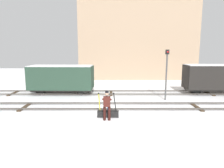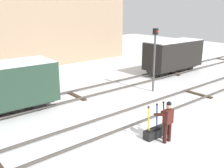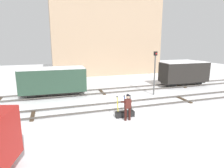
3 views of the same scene
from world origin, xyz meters
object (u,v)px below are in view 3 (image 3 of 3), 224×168
object	(u,v)px
switch_lever_frame	(125,113)
rail_worker	(128,106)
signal_post	(155,69)
freight_car_near_switch	(53,80)
freight_car_far_end	(184,72)

from	to	relation	value
switch_lever_frame	rail_worker	world-z (taller)	rail_worker
signal_post	freight_car_near_switch	world-z (taller)	signal_post
switch_lever_frame	signal_post	distance (m)	6.43
freight_car_far_end	rail_worker	bearing A→B (deg)	-142.73
freight_car_far_end	freight_car_near_switch	world-z (taller)	freight_car_far_end
switch_lever_frame	freight_car_far_end	distance (m)	11.34
freight_car_near_switch	freight_car_far_end	bearing A→B (deg)	1.67
switch_lever_frame	signal_post	xyz separation A→B (m)	(4.43, 4.13, 2.14)
switch_lever_frame	freight_car_near_switch	size ratio (longest dim) A/B	0.26
freight_car_far_end	freight_car_near_switch	size ratio (longest dim) A/B	0.92
switch_lever_frame	signal_post	world-z (taller)	signal_post
rail_worker	switch_lever_frame	bearing A→B (deg)	86.09
freight_car_near_switch	signal_post	bearing A→B (deg)	-12.82
switch_lever_frame	rail_worker	xyz separation A→B (m)	(-0.05, -0.54, 0.70)
rail_worker	signal_post	xyz separation A→B (m)	(4.48, 4.67, 1.45)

